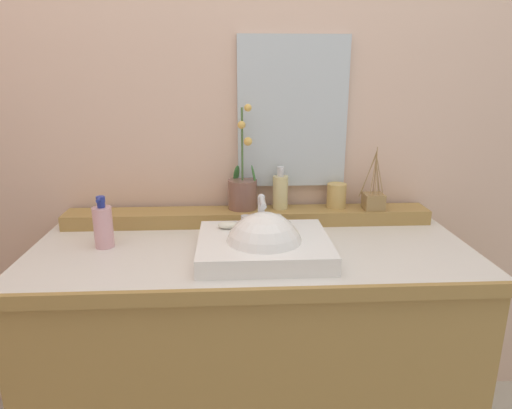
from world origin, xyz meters
TOP-DOWN VIEW (x-y plane):
  - wall_back at (0.00, 0.43)m, footprint 3.40×0.20m
  - vanity_cabinet at (0.00, -0.00)m, footprint 1.50×0.66m
  - back_ledge at (0.00, 0.25)m, footprint 1.42×0.13m
  - sink_basin at (0.04, -0.09)m, footprint 0.42×0.37m
  - soap_bar at (-0.08, 0.03)m, footprint 0.07×0.04m
  - potted_plant at (-0.02, 0.27)m, footprint 0.12×0.11m
  - soap_dispenser at (0.13, 0.26)m, footprint 0.06×0.06m
  - tumbler_cup at (0.35, 0.27)m, footprint 0.08×0.08m
  - reed_diffuser at (0.49, 0.23)m, footprint 0.10×0.08m
  - lotion_bottle at (-0.50, 0.03)m, footprint 0.06×0.07m
  - mirror at (0.17, 0.32)m, footprint 0.42×0.02m

SIDE VIEW (x-z plane):
  - vanity_cabinet at x=0.00m, z-range 0.00..0.86m
  - sink_basin at x=0.04m, z-range 0.74..1.02m
  - back_ledge at x=0.00m, z-range 0.85..0.91m
  - soap_bar at x=-0.08m, z-range 0.91..0.93m
  - lotion_bottle at x=-0.50m, z-range 0.84..1.02m
  - reed_diffuser at x=0.49m, z-range 0.82..1.06m
  - tumbler_cup at x=0.35m, z-range 0.91..1.00m
  - soap_dispenser at x=0.13m, z-range 0.89..1.06m
  - potted_plant at x=-0.02m, z-range 0.78..1.19m
  - mirror at x=0.17m, z-range 0.99..1.56m
  - wall_back at x=0.00m, z-range 0.00..2.70m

